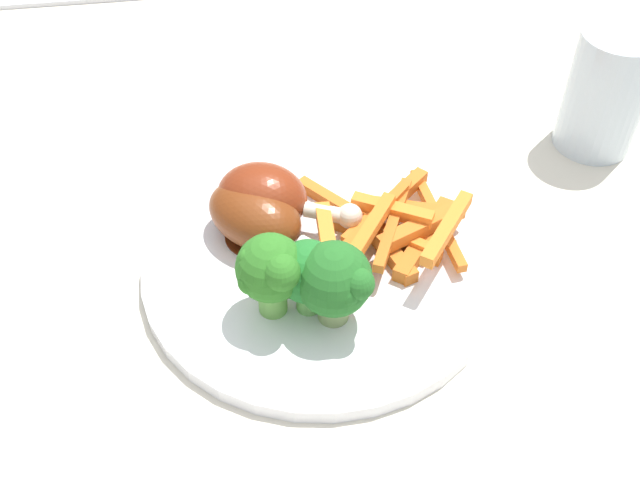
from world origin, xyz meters
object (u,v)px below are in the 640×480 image
at_px(dinner_plate, 320,264).
at_px(fork, 69,1).
at_px(carrot_fries_pile, 392,226).
at_px(chicken_drumstick_far, 259,218).
at_px(water_glass, 606,91).
at_px(broccoli_floret_front, 272,271).
at_px(broccoli_floret_back, 312,273).
at_px(chicken_drumstick_near, 266,199).
at_px(broccoli_floret_middle, 337,280).
at_px(dining_table, 323,310).

xyz_separation_m(dinner_plate, fork, (-0.42, -0.25, -0.00)).
height_order(carrot_fries_pile, chicken_drumstick_far, chicken_drumstick_far).
bearing_deg(dinner_plate, water_glass, 118.16).
bearing_deg(broccoli_floret_front, broccoli_floret_back, 91.06).
bearing_deg(carrot_fries_pile, chicken_drumstick_far, -95.46).
distance_m(broccoli_floret_back, carrot_fries_pile, 0.09).
bearing_deg(broccoli_floret_back, chicken_drumstick_near, -162.09).
relative_size(broccoli_floret_back, chicken_drumstick_far, 0.51).
relative_size(chicken_drumstick_near, fork, 0.62).
bearing_deg(chicken_drumstick_far, chicken_drumstick_near, 161.23).
bearing_deg(chicken_drumstick_far, broccoli_floret_back, 25.85).
bearing_deg(water_glass, carrot_fries_pile, -58.62).
relative_size(dinner_plate, chicken_drumstick_near, 2.28).
height_order(broccoli_floret_front, water_glass, water_glass).
distance_m(broccoli_floret_front, broccoli_floret_middle, 0.04).
xyz_separation_m(broccoli_floret_front, broccoli_floret_middle, (0.01, 0.04, -0.00)).
distance_m(dining_table, broccoli_floret_back, 0.17).
bearing_deg(carrot_fries_pile, broccoli_floret_middle, -34.33).
relative_size(broccoli_floret_front, chicken_drumstick_near, 0.57).
bearing_deg(chicken_drumstick_far, broccoli_floret_middle, 32.76).
xyz_separation_m(dining_table, carrot_fries_pile, (0.02, 0.05, 0.12)).
height_order(broccoli_floret_middle, chicken_drumstick_near, broccoli_floret_middle).
distance_m(dining_table, chicken_drumstick_far, 0.14).
bearing_deg(carrot_fries_pile, chicken_drumstick_near, -106.09).
xyz_separation_m(broccoli_floret_front, chicken_drumstick_far, (-0.07, -0.01, -0.02)).
bearing_deg(broccoli_floret_front, chicken_drumstick_near, -178.42).
distance_m(dining_table, dinner_plate, 0.11).
height_order(broccoli_floret_back, fork, broccoli_floret_back).
height_order(broccoli_floret_front, broccoli_floret_middle, broccoli_floret_front).
bearing_deg(chicken_drumstick_far, dinner_plate, 60.86).
bearing_deg(water_glass, chicken_drumstick_near, -72.17).
relative_size(broccoli_floret_back, chicken_drumstick_near, 0.51).
relative_size(dining_table, chicken_drumstick_far, 10.37).
xyz_separation_m(carrot_fries_pile, water_glass, (-0.12, 0.20, 0.03)).
relative_size(broccoli_floret_front, water_glass, 0.61).
xyz_separation_m(dinner_plate, broccoli_floret_back, (0.05, -0.01, 0.04)).
height_order(broccoli_floret_back, water_glass, water_glass).
relative_size(fork, water_glass, 1.73).
distance_m(broccoli_floret_middle, chicken_drumstick_near, 0.11).
relative_size(dinner_plate, fork, 1.40).
distance_m(broccoli_floret_front, broccoli_floret_back, 0.03).
bearing_deg(fork, chicken_drumstick_far, -66.48).
bearing_deg(dining_table, broccoli_floret_back, -9.80).
bearing_deg(chicken_drumstick_far, carrot_fries_pile, 84.54).
relative_size(dinner_plate, broccoli_floret_middle, 4.09).
bearing_deg(broccoli_floret_middle, chicken_drumstick_near, -154.97).
xyz_separation_m(chicken_drumstick_far, fork, (-0.40, -0.21, -0.03)).
height_order(chicken_drumstick_far, fork, chicken_drumstick_far).
distance_m(broccoli_floret_back, chicken_drumstick_far, 0.08).
xyz_separation_m(broccoli_floret_front, fork, (-0.47, -0.22, -0.05)).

